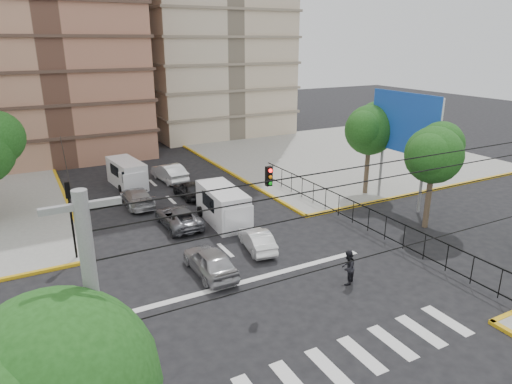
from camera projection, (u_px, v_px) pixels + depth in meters
ground at (268, 289)px, 22.40m from camera, size 160.00×160.00×0.00m
sidewalk_ne at (339, 156)px, 48.07m from camera, size 26.00×26.00×0.15m
crosswalk_stripes at (345, 361)px, 17.39m from camera, size 12.00×2.40×0.01m
stop_line at (256, 279)px, 23.40m from camera, size 13.00×0.40×0.01m
park_fence at (352, 225)px, 30.20m from camera, size 0.10×22.50×1.66m
billboard at (405, 125)px, 32.01m from camera, size 0.36×6.20×8.10m
tree_park_a at (435, 152)px, 28.37m from camera, size 4.41×3.60×6.83m
tree_park_c at (371, 128)px, 34.57m from camera, size 4.65×3.80×7.25m
traffic_light_nw at (70, 207)px, 24.44m from camera, size 0.28×0.22×4.40m
traffic_light_hanging at (293, 186)px, 18.84m from camera, size 18.00×9.12×0.92m
van_right_lane at (224, 207)px, 30.21m from camera, size 2.32×5.30×2.34m
van_left_lane at (128, 175)px, 37.74m from camera, size 2.43×5.05×2.19m
car_silver_front_left at (210, 261)px, 23.69m from camera, size 1.78×4.30×1.46m
car_white_front_right at (257, 240)px, 26.49m from camera, size 1.90×3.89×1.23m
car_grey_mid_left at (178, 217)px, 29.83m from camera, size 2.19×4.69×1.30m
car_silver_rear_left at (137, 197)px, 33.51m from camera, size 1.93×4.67×1.35m
car_darkgrey_mid_right at (190, 189)px, 35.28m from camera, size 1.74×3.96×1.33m
car_white_rear_right at (169, 172)px, 39.44m from camera, size 2.11×4.81×1.54m
pedestrian_crosswalk at (348, 267)px, 22.65m from camera, size 1.10×1.05×1.80m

